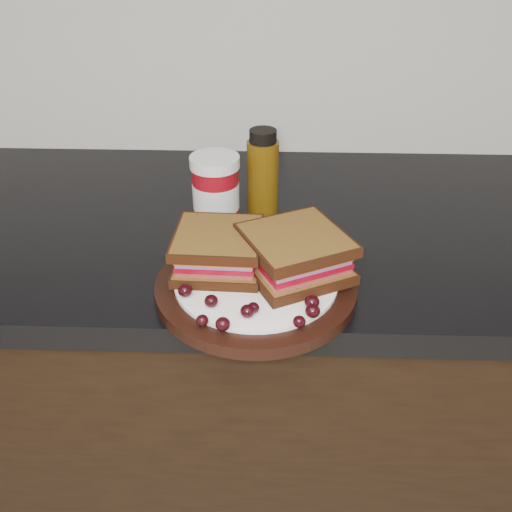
{
  "coord_description": "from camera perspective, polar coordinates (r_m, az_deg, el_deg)",
  "views": [
    {
      "loc": [
        0.28,
        0.84,
        1.37
      ],
      "look_at": [
        0.26,
        1.48,
        0.96
      ],
      "focal_mm": 40.0,
      "sensor_mm": 36.0,
      "label": 1
    }
  ],
  "objects": [
    {
      "name": "base_cabinets",
      "position": [
        1.31,
        -11.47,
        -14.42
      ],
      "size": [
        3.96,
        0.58,
        0.86
      ],
      "primitive_type": "cube",
      "color": "black",
      "rests_on": "ground_plane"
    },
    {
      "name": "countertop",
      "position": [
        1.03,
        -14.15,
        2.97
      ],
      "size": [
        3.98,
        0.6,
        0.04
      ],
      "primitive_type": "cube",
      "color": "black",
      "rests_on": "base_cabinets"
    },
    {
      "name": "plate",
      "position": [
        0.8,
        0.0,
        -3.1
      ],
      "size": [
        0.28,
        0.28,
        0.02
      ],
      "primitive_type": "cylinder",
      "color": "black",
      "rests_on": "countertop"
    },
    {
      "name": "sandwich_left",
      "position": [
        0.8,
        -3.78,
        0.58
      ],
      "size": [
        0.12,
        0.12,
        0.05
      ],
      "primitive_type": null,
      "rotation": [
        0.0,
        0.0,
        -0.04
      ],
      "color": "brown",
      "rests_on": "plate"
    },
    {
      "name": "sandwich_right",
      "position": [
        0.79,
        3.94,
        0.22
      ],
      "size": [
        0.17,
        0.17,
        0.06
      ],
      "primitive_type": null,
      "rotation": [
        0.0,
        0.0,
        0.46
      ],
      "color": "brown",
      "rests_on": "plate"
    },
    {
      "name": "grape_0",
      "position": [
        0.75,
        -7.11,
        -3.43
      ],
      "size": [
        0.02,
        0.02,
        0.02
      ],
      "primitive_type": "ellipsoid",
      "color": "black",
      "rests_on": "plate"
    },
    {
      "name": "grape_1",
      "position": [
        0.73,
        -4.51,
        -4.51
      ],
      "size": [
        0.02,
        0.02,
        0.02
      ],
      "primitive_type": "ellipsoid",
      "color": "black",
      "rests_on": "plate"
    },
    {
      "name": "grape_2",
      "position": [
        0.7,
        -5.39,
        -6.43
      ],
      "size": [
        0.02,
        0.02,
        0.01
      ],
      "primitive_type": "ellipsoid",
      "color": "black",
      "rests_on": "plate"
    },
    {
      "name": "grape_3",
      "position": [
        0.69,
        -3.34,
        -6.81
      ],
      "size": [
        0.02,
        0.02,
        0.02
      ],
      "primitive_type": "ellipsoid",
      "color": "black",
      "rests_on": "plate"
    },
    {
      "name": "grape_4",
      "position": [
        0.71,
        -0.87,
        -5.54
      ],
      "size": [
        0.02,
        0.02,
        0.02
      ],
      "primitive_type": "ellipsoid",
      "color": "black",
      "rests_on": "plate"
    },
    {
      "name": "grape_5",
      "position": [
        0.72,
        -0.28,
        -5.21
      ],
      "size": [
        0.02,
        0.02,
        0.01
      ],
      "primitive_type": "ellipsoid",
      "color": "black",
      "rests_on": "plate"
    },
    {
      "name": "grape_6",
      "position": [
        0.7,
        4.34,
        -6.55
      ],
      "size": [
        0.02,
        0.02,
        0.01
      ],
      "primitive_type": "ellipsoid",
      "color": "black",
      "rests_on": "plate"
    },
    {
      "name": "grape_7",
      "position": [
        0.72,
        5.68,
        -5.48
      ],
      "size": [
        0.02,
        0.02,
        0.02
      ],
      "primitive_type": "ellipsoid",
      "color": "black",
      "rests_on": "plate"
    },
    {
      "name": "grape_8",
      "position": [
        0.73,
        5.62,
        -4.61
      ],
      "size": [
        0.02,
        0.02,
        0.02
      ],
      "primitive_type": "ellipsoid",
      "color": "black",
      "rests_on": "plate"
    },
    {
      "name": "grape_9",
      "position": [
        0.75,
        3.85,
        -3.34
      ],
      "size": [
        0.02,
        0.02,
        0.02
      ],
      "primitive_type": "ellipsoid",
      "color": "black",
      "rests_on": "plate"
    },
    {
      "name": "grape_10",
      "position": [
        0.78,
        6.59,
        -2.02
      ],
      "size": [
        0.02,
        0.02,
        0.02
      ],
      "primitive_type": "ellipsoid",
      "color": "black",
      "rests_on": "plate"
    },
    {
      "name": "grape_11",
      "position": [
        0.79,
        4.22,
        -1.49
      ],
      "size": [
        0.02,
        0.02,
        0.01
      ],
      "primitive_type": "ellipsoid",
      "color": "black",
      "rests_on": "plate"
    },
    {
      "name": "grape_12",
      "position": [
        0.81,
        5.36,
        -0.3
      ],
      "size": [
        0.02,
        0.02,
        0.02
      ],
      "primitive_type": "ellipsoid",
      "color": "black",
      "rests_on": "plate"
    },
    {
      "name": "grape_13",
      "position": [
        0.83,
        -3.24,
        0.55
      ],
      "size": [
        0.02,
        0.02,
        0.02
      ],
      "primitive_type": "ellipsoid",
      "color": "black",
      "rests_on": "plate"
    },
    {
      "name": "grape_14",
      "position": [
        0.82,
        -5.26,
        -0.23
      ],
      "size": [
        0.01,
        0.01,
        0.01
      ],
      "primitive_type": "ellipsoid",
      "color": "black",
      "rests_on": "plate"
    },
    {
      "name": "grape_15",
      "position": [
        0.8,
        -4.82,
        -0.91
      ],
      "size": [
        0.02,
        0.02,
        0.02
      ],
      "primitive_type": "ellipsoid",
      "color": "black",
      "rests_on": "plate"
    },
    {
      "name": "grape_16",
      "position": [
        0.78,
        -5.99,
        -2.01
      ],
      "size": [
        0.02,
        0.02,
        0.02
      ],
      "primitive_type": "ellipsoid",
      "color": "black",
      "rests_on": "plate"
    },
    {
      "name": "grape_17",
      "position": [
        0.81,
        -3.38,
        -0.24
      ],
      "size": [
        0.02,
        0.02,
        0.02
      ],
      "primitive_type": "ellipsoid",
      "color": "black",
      "rests_on": "plate"
    },
    {
      "name": "grape_18",
      "position": [
        0.82,
        -5.77,
        -0.26
      ],
      "size": [
        0.02,
        0.02,
        0.02
      ],
      "primitive_type": "ellipsoid",
      "color": "black",
      "rests_on": "plate"
    },
    {
      "name": "grape_19",
      "position": [
        0.79,
        -6.58,
        -1.49
      ],
      "size": [
        0.02,
        0.02,
        0.02
      ],
      "primitive_type": "ellipsoid",
      "color": "black",
      "rests_on": "plate"
    },
    {
      "name": "condiment_jar",
      "position": [
        0.95,
        -4.04,
        6.57
      ],
      "size": [
        0.11,
        0.11,
        0.12
      ],
      "primitive_type": "cylinder",
      "rotation": [
        0.0,
        0.0,
        -0.44
      ],
      "color": "maroon",
      "rests_on": "countertop"
    },
    {
      "name": "oil_bottle",
      "position": [
        0.97,
        0.68,
        8.34
      ],
      "size": [
        0.06,
        0.06,
        0.15
      ],
      "primitive_type": "cylinder",
      "rotation": [
        0.0,
        0.0,
        0.21
      ],
      "color": "#513708",
      "rests_on": "countertop"
    }
  ]
}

